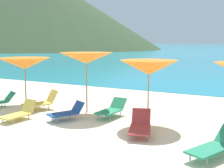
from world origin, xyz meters
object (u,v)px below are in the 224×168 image
at_px(lounge_chair_4, 112,109).
at_px(lounge_chair_5, 67,112).
at_px(umbrella_3, 25,63).
at_px(lounge_chair_1, 19,113).
at_px(umbrella_4, 86,58).
at_px(umbrella_5, 149,68).
at_px(lounge_chair_0, 215,145).
at_px(lounge_chair_6, 140,125).
at_px(lounge_chair_12, 42,102).

xyz_separation_m(lounge_chair_4, lounge_chair_5, (-1.22, -1.15, -0.01)).
height_order(umbrella_3, lounge_chair_1, umbrella_3).
xyz_separation_m(umbrella_3, umbrella_4, (3.17, 0.15, 0.31)).
relative_size(lounge_chair_4, lounge_chair_5, 1.06).
bearing_deg(umbrella_3, lounge_chair_1, -50.68).
relative_size(umbrella_3, umbrella_5, 1.08).
xyz_separation_m(lounge_chair_0, lounge_chair_6, (-2.31, 0.78, -0.02)).
relative_size(lounge_chair_1, lounge_chair_12, 0.89).
bearing_deg(umbrella_5, lounge_chair_12, -178.29).
height_order(umbrella_5, lounge_chair_4, umbrella_5).
height_order(lounge_chair_0, lounge_chair_4, lounge_chair_0).
xyz_separation_m(umbrella_5, lounge_chair_5, (-2.76, -0.94, -1.66)).
bearing_deg(lounge_chair_4, umbrella_4, 174.54).
bearing_deg(lounge_chair_12, umbrella_5, 28.68).
xyz_separation_m(umbrella_3, lounge_chair_5, (3.20, -1.20, -1.58)).
relative_size(lounge_chair_0, lounge_chair_4, 1.17).
xyz_separation_m(lounge_chair_5, lounge_chair_12, (-1.93, 0.80, 0.05)).
relative_size(umbrella_5, lounge_chair_0, 1.27).
relative_size(umbrella_5, lounge_chair_1, 1.60).
bearing_deg(lounge_chair_1, lounge_chair_0, 1.97).
height_order(lounge_chair_1, lounge_chair_6, lounge_chair_1).
relative_size(lounge_chair_5, lounge_chair_12, 0.90).
bearing_deg(lounge_chair_5, umbrella_3, -173.62).
distance_m(lounge_chair_1, lounge_chair_12, 1.64).
bearing_deg(umbrella_5, lounge_chair_6, -79.85).
relative_size(umbrella_4, lounge_chair_0, 1.38).
bearing_deg(lounge_chair_12, umbrella_4, 42.86).
height_order(umbrella_4, umbrella_5, umbrella_4).
height_order(umbrella_5, lounge_chair_12, umbrella_5).
bearing_deg(lounge_chair_0, lounge_chair_4, 176.06).
relative_size(umbrella_4, lounge_chair_12, 1.55).
relative_size(lounge_chair_1, lounge_chair_6, 0.84).
bearing_deg(lounge_chair_1, lounge_chair_5, 30.80).
bearing_deg(lounge_chair_1, umbrella_4, 58.16).
distance_m(umbrella_3, lounge_chair_0, 8.91).
distance_m(umbrella_5, lounge_chair_1, 4.96).
height_order(umbrella_3, lounge_chair_5, umbrella_3).
height_order(lounge_chair_4, lounge_chair_6, lounge_chair_6).
bearing_deg(lounge_chair_5, lounge_chair_12, -175.71).
bearing_deg(lounge_chair_4, umbrella_5, -4.36).
xyz_separation_m(lounge_chair_0, lounge_chair_5, (-5.28, 1.04, -0.00)).
bearing_deg(umbrella_3, lounge_chair_0, -14.78).
relative_size(umbrella_4, lounge_chair_4, 1.62).
bearing_deg(lounge_chair_5, umbrella_5, 45.75).
xyz_separation_m(lounge_chair_6, lounge_chair_12, (-4.90, 1.06, 0.06)).
relative_size(lounge_chair_1, lounge_chair_5, 0.99).
relative_size(umbrella_5, lounge_chair_6, 1.35).
height_order(lounge_chair_1, lounge_chair_4, lounge_chair_1).
distance_m(umbrella_4, lounge_chair_4, 2.26).
distance_m(lounge_chair_0, lounge_chair_1, 6.86).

